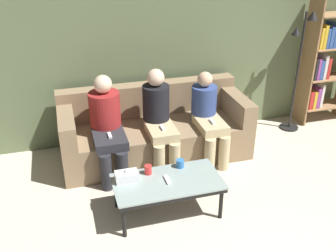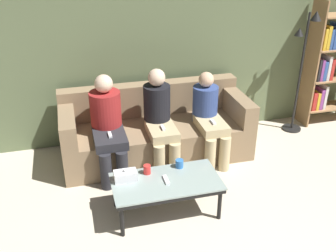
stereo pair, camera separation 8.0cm
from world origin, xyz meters
TOP-DOWN VIEW (x-y plane):
  - wall_back at (0.00, 4.01)m, footprint 12.00×0.06m
  - couch at (0.00, 3.49)m, footprint 2.27×0.89m
  - coffee_table at (-0.17, 2.32)m, footprint 1.06×0.55m
  - cup_near_left at (-0.32, 2.49)m, footprint 0.07×0.07m
  - cup_near_right at (0.03, 2.52)m, footprint 0.08×0.08m
  - tissue_box at (-0.54, 2.43)m, footprint 0.22×0.12m
  - game_remote at (-0.17, 2.32)m, footprint 0.04×0.15m
  - bookshelf at (2.54, 3.78)m, footprint 0.73×0.32m
  - standing_lamp at (2.04, 3.64)m, footprint 0.31×0.26m
  - seated_person_left_end at (-0.60, 3.27)m, footprint 0.35×0.74m
  - seated_person_mid_left at (0.00, 3.27)m, footprint 0.32×0.69m
  - seated_person_mid_right at (0.60, 3.25)m, footprint 0.31×0.70m

SIDE VIEW (x-z plane):
  - couch at x=0.00m, z-range -0.11..0.73m
  - coffee_table at x=-0.17m, z-range 0.15..0.53m
  - game_remote at x=-0.17m, z-range 0.38..0.40m
  - cup_near_right at x=0.03m, z-range 0.38..0.47m
  - cup_near_left at x=-0.32m, z-range 0.38..0.47m
  - tissue_box at x=-0.54m, z-range 0.37..0.50m
  - seated_person_mid_right at x=0.60m, z-range 0.03..1.09m
  - seated_person_left_end at x=-0.60m, z-range 0.04..1.18m
  - seated_person_mid_left at x=0.00m, z-range 0.03..1.19m
  - bookshelf at x=2.54m, z-range -0.01..1.75m
  - standing_lamp at x=2.04m, z-range 0.19..1.83m
  - wall_back at x=0.00m, z-range 0.00..2.60m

